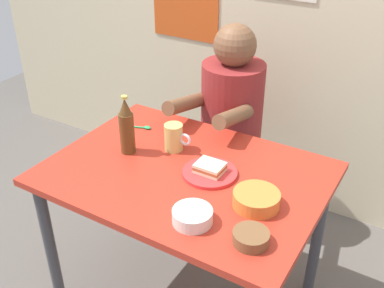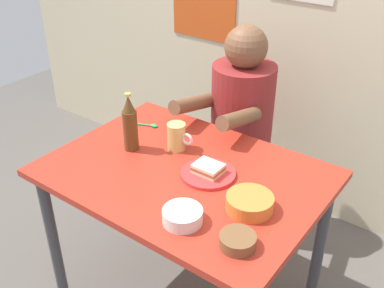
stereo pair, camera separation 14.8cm
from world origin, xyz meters
name	(u,v)px [view 2 (the right image)]	position (x,y,z in m)	size (l,w,h in m)	color
dining_table	(185,189)	(0.00, 0.00, 0.65)	(1.10, 0.80, 0.74)	#B72D1E
stool	(238,172)	(-0.11, 0.63, 0.35)	(0.34, 0.34, 0.45)	#4C4C51
person_seated	(241,105)	(-0.11, 0.62, 0.77)	(0.33, 0.56, 0.72)	maroon
plate_orange	(208,174)	(0.10, 0.03, 0.75)	(0.22, 0.22, 0.01)	red
sandwich	(208,168)	(0.10, 0.03, 0.77)	(0.11, 0.09, 0.04)	beige
beer_mug	(177,137)	(-0.13, 0.12, 0.80)	(0.13, 0.08, 0.12)	#D1BC66
beer_bottle	(130,124)	(-0.29, 0.00, 0.86)	(0.06, 0.06, 0.26)	#593819
rice_bowl_white	(183,215)	(0.19, -0.26, 0.77)	(0.14, 0.14, 0.05)	silver
soup_bowl_orange	(250,202)	(0.33, -0.06, 0.77)	(0.17, 0.17, 0.05)	orange
condiment_bowl_brown	(238,240)	(0.40, -0.25, 0.76)	(0.12, 0.12, 0.04)	brown
spoon	(150,125)	(-0.36, 0.20, 0.75)	(0.12, 0.05, 0.01)	#26A559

